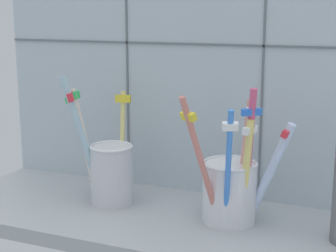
% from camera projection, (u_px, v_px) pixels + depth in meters
% --- Properties ---
extents(counter_slab, '(0.64, 0.22, 0.02)m').
position_uv_depth(counter_slab, '(163.00, 223.00, 0.72)').
color(counter_slab, '#9EA3A8').
rests_on(counter_slab, ground).
extents(tile_wall_back, '(0.64, 0.02, 0.45)m').
position_uv_depth(tile_wall_back, '(194.00, 58.00, 0.79)').
color(tile_wall_back, '#B2C1CC').
rests_on(tile_wall_back, ground).
extents(toothbrush_cup_left, '(0.11, 0.08, 0.19)m').
position_uv_depth(toothbrush_cup_left, '(108.00, 167.00, 0.76)').
color(toothbrush_cup_left, silver).
rests_on(toothbrush_cup_left, counter_slab).
extents(toothbrush_cup_right, '(0.13, 0.12, 0.18)m').
position_uv_depth(toothbrush_cup_right, '(232.00, 186.00, 0.69)').
color(toothbrush_cup_right, silver).
rests_on(toothbrush_cup_right, counter_slab).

